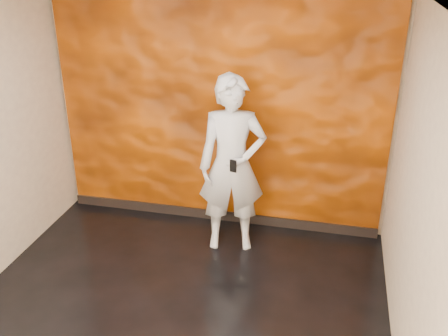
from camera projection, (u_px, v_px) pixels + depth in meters
room at (162, 187)px, 4.07m from camera, size 4.02×4.02×2.81m
feature_wall at (219, 115)px, 5.82m from camera, size 3.90×0.06×2.75m
baseboard at (218, 215)px, 6.33m from camera, size 3.90×0.04×0.12m
man at (232, 165)px, 5.43m from camera, size 0.82×0.63×2.01m
phone at (233, 166)px, 5.12m from camera, size 0.07×0.03×0.14m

